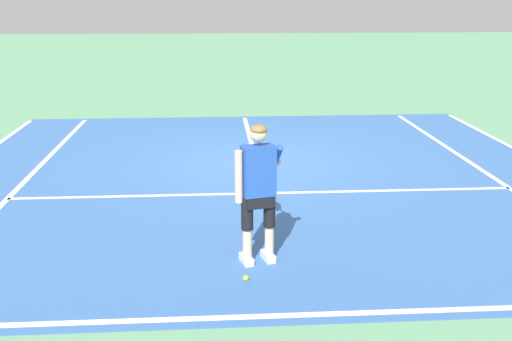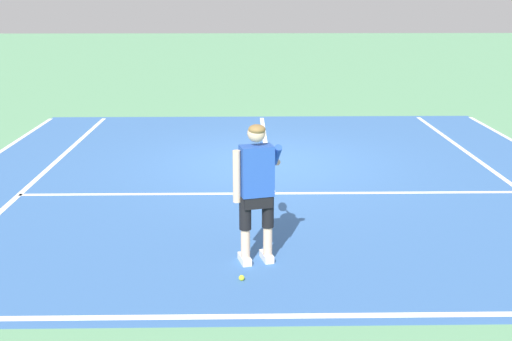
{
  "view_description": "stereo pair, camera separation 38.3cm",
  "coord_description": "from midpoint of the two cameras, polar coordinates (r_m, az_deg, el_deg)",
  "views": [
    {
      "loc": [
        -0.83,
        -11.63,
        3.16
      ],
      "look_at": [
        -0.31,
        -4.22,
        1.05
      ],
      "focal_mm": 44.0,
      "sensor_mm": 36.0,
      "label": 1
    },
    {
      "loc": [
        -0.45,
        -11.64,
        3.16
      ],
      "look_at": [
        -0.31,
        -4.22,
        1.05
      ],
      "focal_mm": 44.0,
      "sensor_mm": 36.0,
      "label": 2
    }
  ],
  "objects": [
    {
      "name": "tennis_player",
      "position": [
        7.38,
        -1.29,
        -1.25
      ],
      "size": [
        0.59,
        1.21,
        1.71
      ],
      "color": "white",
      "rests_on": "ground"
    },
    {
      "name": "ground_plane",
      "position": [
        12.07,
        -0.84,
        0.69
      ],
      "size": [
        80.0,
        80.0,
        0.0
      ],
      "primitive_type": "plane",
      "color": "#609E70"
    },
    {
      "name": "court_inner_surface",
      "position": [
        11.37,
        -0.63,
        -0.25
      ],
      "size": [
        10.98,
        10.83,
        0.0
      ],
      "primitive_type": "cube",
      "color": "#3866A8",
      "rests_on": "ground"
    },
    {
      "name": "line_centre_service",
      "position": [
        13.32,
        -1.15,
        2.16
      ],
      "size": [
        0.1,
        6.4,
        0.01
      ],
      "primitive_type": "cube",
      "color": "white",
      "rests_on": "ground"
    },
    {
      "name": "line_baseline",
      "position": [
        6.54,
        2.15,
        -13.01
      ],
      "size": [
        10.98,
        0.1,
        0.01
      ],
      "primitive_type": "cube",
      "color": "white",
      "rests_on": "ground"
    },
    {
      "name": "line_service",
      "position": [
        10.24,
        -0.24,
        -2.08
      ],
      "size": [
        8.23,
        0.1,
        0.01
      ],
      "primitive_type": "cube",
      "color": "white",
      "rests_on": "ground"
    },
    {
      "name": "line_singles_right",
      "position": [
        12.31,
        18.87,
        0.14
      ],
      "size": [
        0.1,
        10.43,
        0.01
      ],
      "primitive_type": "cube",
      "color": "white",
      "rests_on": "ground"
    },
    {
      "name": "tennis_ball_near_feet",
      "position": [
        7.23,
        -2.48,
        -9.77
      ],
      "size": [
        0.07,
        0.07,
        0.07
      ],
      "primitive_type": "sphere",
      "color": "#CCE02D",
      "rests_on": "ground"
    },
    {
      "name": "line_singles_left",
      "position": [
        11.87,
        -20.87,
        -0.61
      ],
      "size": [
        0.1,
        10.43,
        0.01
      ],
      "primitive_type": "cube",
      "color": "white",
      "rests_on": "ground"
    }
  ]
}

